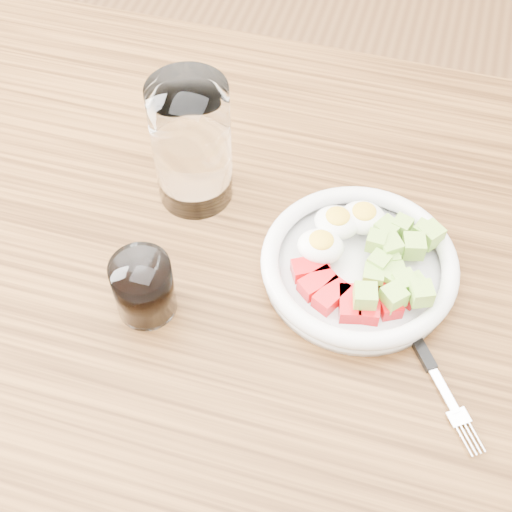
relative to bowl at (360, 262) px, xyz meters
The scene contains 6 objects.
ground 0.80m from the bowl, 159.20° to the right, with size 4.00×4.00×0.00m, color brown.
dining_table 0.17m from the bowl, 159.20° to the right, with size 1.50×0.90×0.77m.
bowl is the anchor object (origin of this frame).
fork 0.13m from the bowl, 45.03° to the right, with size 0.12×0.17×0.01m.
water_glass 0.25m from the bowl, 163.13° to the left, with size 0.10×0.10×0.17m, color white.
coffee_glass 0.25m from the bowl, 153.23° to the right, with size 0.07×0.07×0.08m.
Camera 1 is at (0.13, -0.46, 1.46)m, focal length 50.00 mm.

